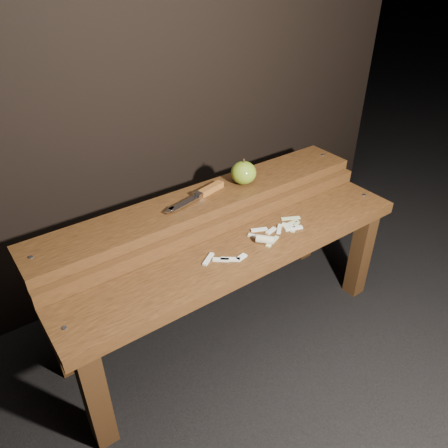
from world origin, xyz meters
TOP-DOWN VIEW (x-y plane):
  - ground at (0.00, 0.00)m, footprint 60.00×60.00m
  - bench_front_tier at (0.00, -0.06)m, footprint 1.20×0.20m
  - bench_rear_tier at (0.00, 0.17)m, footprint 1.20×0.21m
  - apple at (0.16, 0.17)m, footprint 0.09×0.09m
  - knife at (0.00, 0.18)m, footprint 0.25×0.08m
  - apple_scraps at (0.08, -0.05)m, footprint 0.41×0.11m

SIDE VIEW (x-z plane):
  - ground at x=0.00m, z-range 0.00..0.00m
  - bench_front_tier at x=0.00m, z-range 0.14..0.56m
  - bench_rear_tier at x=0.00m, z-range 0.16..0.67m
  - apple_scraps at x=0.08m, z-range 0.41..0.44m
  - knife at x=0.00m, z-range 0.50..0.52m
  - apple at x=0.16m, z-range 0.49..0.59m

